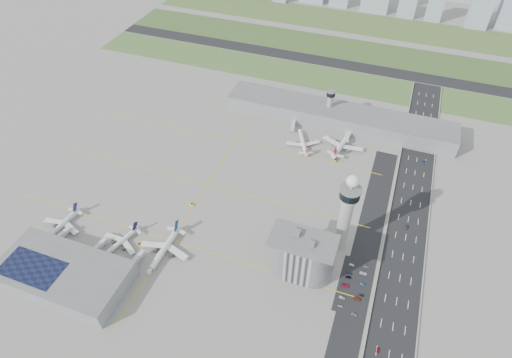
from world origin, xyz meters
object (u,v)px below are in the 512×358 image
(airplane_near_a, at_px, (60,224))
(airplane_far_b, at_px, (344,140))
(car_hw_0, at_px, (378,350))
(car_hw_4, at_px, (414,119))
(car_lot_5, at_px, (352,265))
(tug_3, at_px, (192,204))
(jet_bridge_far_0, at_px, (294,122))
(car_lot_10, at_px, (363,273))
(jet_bridge_far_1, at_px, (347,133))
(car_hw_2, at_px, (424,162))
(secondary_tower, at_px, (330,103))
(airplane_near_c, at_px, (163,247))
(jet_bridge_near_0, at_px, (55,242))
(car_lot_4, at_px, (350,273))
(car_lot_8, at_px, (361,295))
(car_lot_11, at_px, (367,267))
(tug_4, at_px, (313,142))
(car_lot_2, at_px, (345,285))
(tug_5, at_px, (335,160))
(jet_bridge_near_2, at_px, (130,267))
(car_lot_3, at_px, (348,277))
(admin_building, at_px, (302,255))
(car_lot_6, at_px, (354,315))
(car_lot_7, at_px, (358,299))
(tug_1, at_px, (139,244))
(tug_2, at_px, (161,244))
(jet_bridge_near_1, at_px, (92,254))
(control_tower, at_px, (347,210))
(car_lot_1, at_px, (342,298))
(car_lot_9, at_px, (363,284))
(tug_0, at_px, (115,236))
(airplane_far_a, at_px, (303,140))

(airplane_near_a, height_order, airplane_far_b, airplane_far_b)
(car_hw_0, xyz_separation_m, car_hw_4, (-1.10, 238.94, 0.02))
(car_lot_5, bearing_deg, tug_3, 80.78)
(jet_bridge_far_0, bearing_deg, car_lot_10, 22.15)
(car_hw_0, bearing_deg, jet_bridge_far_1, 106.57)
(car_hw_2, xyz_separation_m, car_hw_4, (-13.48, 61.07, 0.04))
(secondary_tower, relative_size, tug_3, 11.53)
(tug_3, distance_m, car_hw_2, 197.33)
(car_lot_10, bearing_deg, airplane_near_c, 100.23)
(jet_bridge_near_0, xyz_separation_m, car_lot_4, (196.43, 47.04, -2.30))
(car_lot_8, distance_m, car_hw_4, 207.35)
(airplane_near_c, xyz_separation_m, car_lot_11, (132.11, 35.60, -5.38))
(tug_4, relative_size, car_hw_4, 1.04)
(car_lot_2, bearing_deg, tug_5, 5.58)
(airplane_near_c, relative_size, car_lot_5, 12.86)
(jet_bridge_near_2, bearing_deg, car_hw_4, -23.74)
(jet_bridge_far_0, relative_size, car_lot_2, 2.96)
(car_lot_3, height_order, car_lot_10, car_lot_10)
(admin_building, xyz_separation_m, car_lot_6, (39.96, -20.46, -14.75))
(airplane_near_a, distance_m, car_hw_4, 320.47)
(car_lot_7, bearing_deg, admin_building, 77.53)
(car_lot_5, height_order, car_lot_8, car_lot_8)
(admin_building, xyz_separation_m, car_lot_5, (31.56, 14.97, -14.76))
(car_lot_6, bearing_deg, car_lot_10, 9.46)
(admin_building, height_order, tug_1, admin_building)
(car_lot_3, bearing_deg, jet_bridge_near_2, 99.19)
(tug_5, distance_m, car_hw_2, 74.88)
(car_hw_4, bearing_deg, car_hw_2, -74.86)
(jet_bridge_far_0, xyz_separation_m, tug_3, (-43.41, -125.92, -2.05))
(car_lot_10, bearing_deg, car_lot_2, 142.45)
(tug_2, distance_m, car_lot_7, 136.46)
(airplane_near_c, bearing_deg, jet_bridge_near_1, -64.77)
(control_tower, xyz_separation_m, jet_bridge_far_1, (-20.00, 124.00, -32.19))
(control_tower, relative_size, car_lot_1, 16.35)
(airplane_near_c, distance_m, car_lot_6, 130.97)
(airplane_near_a, xyz_separation_m, airplane_far_b, (170.91, 163.50, 1.10))
(tug_3, xyz_separation_m, car_lot_8, (134.96, -33.70, -0.26))
(secondary_tower, xyz_separation_m, car_lot_1, (52.60, -183.59, -18.15))
(car_lot_2, bearing_deg, secondary_tower, 6.98)
(control_tower, xyz_separation_m, car_lot_9, (21.04, -27.62, -34.45))
(tug_0, relative_size, car_lot_2, 0.74)
(car_lot_6, height_order, car_hw_2, car_hw_2)
(tug_4, bearing_deg, car_hw_0, -111.72)
(airplane_far_a, height_order, tug_4, airplane_far_a)
(jet_bridge_near_0, relative_size, tug_0, 3.99)
(airplane_far_b, bearing_deg, car_lot_7, -154.90)
(airplane_near_a, relative_size, airplane_near_c, 0.86)
(airplane_far_b, relative_size, car_lot_11, 11.14)
(car_lot_3, distance_m, car_lot_4, 3.19)
(car_lot_1, bearing_deg, tug_0, 90.63)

